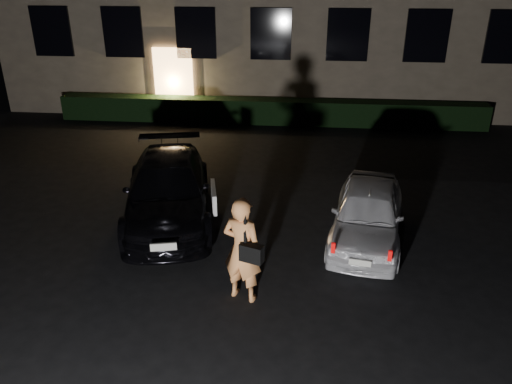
# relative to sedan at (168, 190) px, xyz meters

# --- Properties ---
(ground) EXTENTS (80.00, 80.00, 0.00)m
(ground) POSITION_rel_sedan_xyz_m (1.72, -3.10, -0.65)
(ground) COLOR black
(ground) RESTS_ON ground
(hedge) EXTENTS (15.00, 0.70, 0.85)m
(hedge) POSITION_rel_sedan_xyz_m (1.72, 7.40, -0.23)
(hedge) COLOR black
(hedge) RESTS_ON ground
(sedan) EXTENTS (2.75, 4.78, 1.30)m
(sedan) POSITION_rel_sedan_xyz_m (0.00, 0.00, 0.00)
(sedan) COLOR black
(sedan) RESTS_ON ground
(hatch) EXTENTS (1.97, 3.64, 1.18)m
(hatch) POSITION_rel_sedan_xyz_m (4.31, -0.60, -0.06)
(hatch) COLOR white
(hatch) RESTS_ON ground
(man) EXTENTS (0.80, 0.67, 1.88)m
(man) POSITION_rel_sedan_xyz_m (2.01, -2.84, 0.29)
(man) COLOR #F09652
(man) RESTS_ON ground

